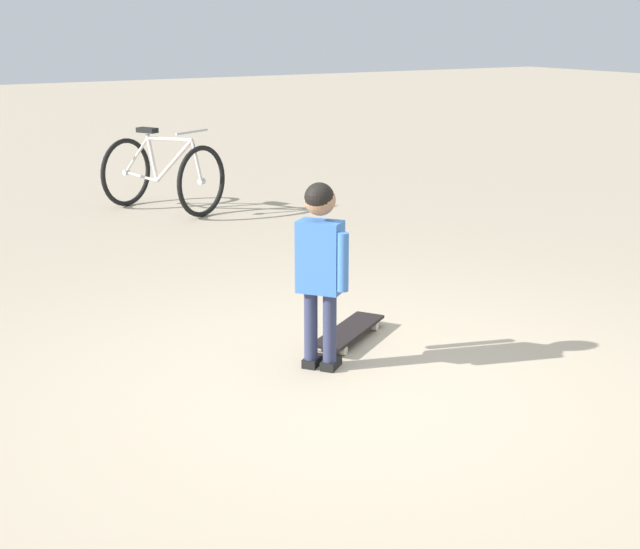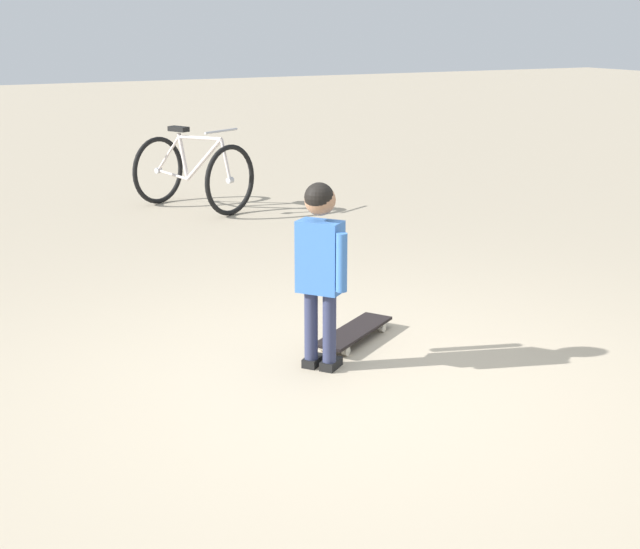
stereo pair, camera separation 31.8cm
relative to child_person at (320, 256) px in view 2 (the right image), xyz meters
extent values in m
plane|color=tan|center=(0.37, 0.04, -0.66)|extent=(50.00, 50.00, 0.00)
cylinder|color=#2D3351|center=(-0.04, -0.03, -0.42)|extent=(0.08, 0.08, 0.42)
cube|color=black|center=(-0.06, -0.01, -0.63)|extent=(0.16, 0.17, 0.05)
cylinder|color=#2D3351|center=(0.04, 0.03, -0.42)|extent=(0.08, 0.08, 0.42)
cube|color=black|center=(0.03, 0.06, -0.63)|extent=(0.16, 0.17, 0.05)
cube|color=#386BB7|center=(0.00, 0.00, -0.01)|extent=(0.28, 0.26, 0.40)
cylinder|color=#386BB7|center=(-0.18, -0.02, -0.01)|extent=(0.06, 0.06, 0.32)
cylinder|color=#386BB7|center=(0.16, 0.05, -0.01)|extent=(0.06, 0.06, 0.32)
sphere|color=#9E7051|center=(0.00, 0.00, 0.31)|extent=(0.17, 0.17, 0.17)
sphere|color=black|center=(0.01, -0.01, 0.32)|extent=(0.16, 0.16, 0.16)
cube|color=black|center=(-0.30, 0.38, -0.59)|extent=(0.53, 0.68, 0.02)
cube|color=#B7B7BC|center=(-0.43, 0.59, -0.61)|extent=(0.11, 0.09, 0.02)
cube|color=#B7B7BC|center=(-0.17, 0.18, -0.61)|extent=(0.11, 0.09, 0.02)
cylinder|color=beige|center=(-0.49, 0.55, -0.63)|extent=(0.06, 0.06, 0.06)
cylinder|color=beige|center=(-0.37, 0.63, -0.63)|extent=(0.06, 0.06, 0.06)
cylinder|color=beige|center=(-0.23, 0.14, -0.63)|extent=(0.06, 0.06, 0.06)
cylinder|color=beige|center=(-0.11, 0.22, -0.63)|extent=(0.06, 0.06, 0.06)
torus|color=black|center=(-4.07, 1.07, -0.30)|extent=(0.36, 0.66, 0.71)
torus|color=black|center=(-4.99, 0.62, -0.30)|extent=(0.36, 0.66, 0.71)
cylinder|color=#B7B7BC|center=(-4.07, 1.07, -0.30)|extent=(0.08, 0.08, 0.06)
cylinder|color=#B7B7BC|center=(-4.99, 0.62, -0.30)|extent=(0.08, 0.08, 0.06)
cylinder|color=silver|center=(-4.38, 0.92, -0.13)|extent=(0.48, 0.27, 0.48)
cylinder|color=silver|center=(-4.43, 0.90, 0.09)|extent=(0.54, 0.30, 0.06)
cylinder|color=silver|center=(-4.65, 0.79, -0.12)|extent=(0.14, 0.10, 0.48)
cylinder|color=silver|center=(-4.79, 0.71, -0.33)|extent=(0.40, 0.22, 0.08)
cylinder|color=silver|center=(-4.84, 0.69, -0.11)|extent=(0.33, 0.18, 0.40)
cylinder|color=silver|center=(-4.12, 1.05, -0.10)|extent=(0.13, 0.09, 0.41)
cube|color=black|center=(-4.69, 0.76, 0.16)|extent=(0.24, 0.19, 0.05)
cylinder|color=#B7B7BC|center=(-4.16, 1.03, 0.18)|extent=(0.23, 0.42, 0.02)
camera|label=1|loc=(4.04, -2.42, 1.23)|focal=50.32mm
camera|label=2|loc=(4.20, -2.14, 1.23)|focal=50.32mm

